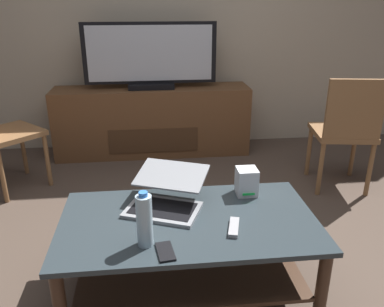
% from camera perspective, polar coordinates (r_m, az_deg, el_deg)
% --- Properties ---
extents(ground_plane, '(7.68, 7.68, 0.00)m').
position_cam_1_polar(ground_plane, '(2.39, 2.18, -16.50)').
color(ground_plane, '#4C3D33').
extents(back_wall, '(6.40, 0.12, 2.80)m').
position_cam_1_polar(back_wall, '(4.09, -2.42, 20.65)').
color(back_wall, '#B2A38C').
rests_on(back_wall, ground).
extents(coffee_table, '(1.28, 0.71, 0.45)m').
position_cam_1_polar(coffee_table, '(2.07, -0.48, -12.61)').
color(coffee_table, '#2D383D').
rests_on(coffee_table, ground).
extents(media_cabinet, '(1.88, 0.41, 0.66)m').
position_cam_1_polar(media_cabinet, '(3.93, -5.69, 4.67)').
color(media_cabinet, brown).
rests_on(media_cabinet, ground).
extents(television, '(1.23, 0.20, 0.60)m').
position_cam_1_polar(television, '(3.78, -6.04, 13.60)').
color(television, black).
rests_on(television, media_cabinet).
extents(dining_chair, '(0.50, 0.50, 0.93)m').
position_cam_1_polar(dining_chair, '(3.30, 21.31, 3.42)').
color(dining_chair, brown).
rests_on(dining_chair, ground).
extents(laptop, '(0.49, 0.51, 0.17)m').
position_cam_1_polar(laptop, '(2.09, -3.71, -6.03)').
color(laptop, gray).
rests_on(laptop, coffee_table).
extents(router_box, '(0.11, 0.12, 0.15)m').
position_cam_1_polar(router_box, '(2.22, 7.86, -4.02)').
color(router_box, silver).
rests_on(router_box, coffee_table).
extents(water_bottle_near, '(0.07, 0.07, 0.26)m').
position_cam_1_polar(water_bottle_near, '(1.76, -6.86, -9.52)').
color(water_bottle_near, silver).
rests_on(water_bottle_near, coffee_table).
extents(cell_phone, '(0.09, 0.15, 0.01)m').
position_cam_1_polar(cell_phone, '(1.77, -3.86, -13.89)').
color(cell_phone, black).
rests_on(cell_phone, coffee_table).
extents(tv_remote, '(0.09, 0.17, 0.02)m').
position_cam_1_polar(tv_remote, '(1.93, 6.04, -10.52)').
color(tv_remote, '#99999E').
rests_on(tv_remote, coffee_table).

